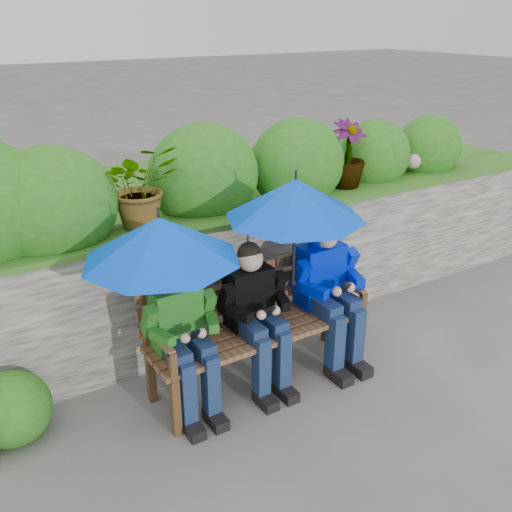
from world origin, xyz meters
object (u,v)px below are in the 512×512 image
boy_right (327,280)px  umbrella_right (295,199)px  park_bench (255,318)px  boy_left (183,332)px  boy_middle (256,310)px  umbrella_left (160,239)px

boy_right → umbrella_right: size_ratio=1.17×
umbrella_right → park_bench: bearing=173.0°
boy_left → boy_middle: boy_middle is taller
boy_middle → umbrella_right: (0.32, 0.03, 0.72)m
boy_left → umbrella_right: size_ratio=1.10×
boy_right → boy_middle: bearing=-179.4°
boy_right → umbrella_right: umbrella_right is taller
boy_left → umbrella_left: bearing=163.1°
park_bench → boy_left: size_ratio=1.53×
boy_right → umbrella_right: (-0.29, 0.03, 0.65)m
boy_left → umbrella_right: bearing=2.1°
boy_left → boy_right: bearing=0.3°
park_bench → boy_right: bearing=-6.1°
boy_right → umbrella_left: bearing=178.9°
park_bench → umbrella_right: size_ratio=1.67×
boy_left → umbrella_left: 0.64m
umbrella_right → boy_left: bearing=-177.9°
boy_left → boy_middle: bearing=-0.1°
park_bench → boy_middle: bearing=-117.6°
boy_left → umbrella_left: umbrella_left is taller
boy_middle → boy_right: boy_right is taller
park_bench → umbrella_left: size_ratio=1.66×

